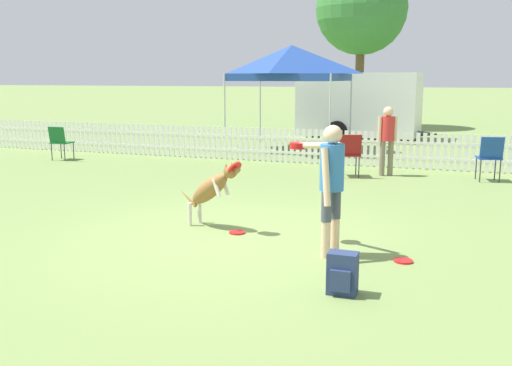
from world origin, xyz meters
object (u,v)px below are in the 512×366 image
at_px(handler_person, 329,175).
at_px(tree_right_grove, 362,9).
at_px(canopy_tent_main, 292,63).
at_px(frisbee_near_handler, 403,261).
at_px(equipment_trailer, 360,104).
at_px(frisbee_near_dog, 237,232).
at_px(spectator_standing, 387,135).
at_px(backpack_on_grass, 342,274).
at_px(leaping_dog, 212,188).
at_px(folding_chair_center, 60,140).
at_px(folding_chair_green_right, 490,154).
at_px(folding_chair_blue_left, 349,151).

xyz_separation_m(handler_person, tree_right_grove, (-2.69, 17.73, 3.85)).
bearing_deg(canopy_tent_main, tree_right_grove, 86.26).
bearing_deg(frisbee_near_handler, equipment_trailer, 101.85).
distance_m(frisbee_near_dog, tree_right_grove, 17.93).
bearing_deg(equipment_trailer, spectator_standing, -73.64).
bearing_deg(backpack_on_grass, spectator_standing, 93.73).
xyz_separation_m(canopy_tent_main, equipment_trailer, (1.38, 3.55, -1.29)).
relative_size(leaping_dog, folding_chair_center, 1.32).
height_order(frisbee_near_handler, folding_chair_green_right, folding_chair_green_right).
bearing_deg(leaping_dog, backpack_on_grass, 70.06).
bearing_deg(backpack_on_grass, folding_chair_blue_left, 100.17).
bearing_deg(backpack_on_grass, leaping_dog, 140.21).
bearing_deg(frisbee_near_dog, canopy_tent_main, 101.81).
bearing_deg(tree_right_grove, equipment_trailer, -79.90).
relative_size(handler_person, folding_chair_blue_left, 1.69).
bearing_deg(equipment_trailer, folding_chair_blue_left, -79.67).
bearing_deg(handler_person, equipment_trailer, 27.95).
xyz_separation_m(leaping_dog, canopy_tent_main, (-1.46, 8.86, 1.89)).
distance_m(handler_person, tree_right_grove, 18.35).
relative_size(backpack_on_grass, equipment_trailer, 0.09).
distance_m(folding_chair_green_right, equipment_trailer, 8.21).
distance_m(folding_chair_blue_left, canopy_tent_main, 5.16).
bearing_deg(canopy_tent_main, frisbee_near_handler, -66.55).
relative_size(frisbee_near_handler, backpack_on_grass, 0.52).
relative_size(spectator_standing, equipment_trailer, 0.31).
bearing_deg(folding_chair_center, folding_chair_blue_left, 177.46).
height_order(equipment_trailer, tree_right_grove, tree_right_grove).
bearing_deg(leaping_dog, spectator_standing, -178.45).
height_order(backpack_on_grass, folding_chair_blue_left, folding_chair_blue_left).
xyz_separation_m(backpack_on_grass, folding_chair_green_right, (1.58, 7.00, 0.35)).
distance_m(backpack_on_grass, folding_chair_green_right, 7.18).
height_order(backpack_on_grass, equipment_trailer, equipment_trailer).
bearing_deg(canopy_tent_main, leaping_dog, -80.67).
bearing_deg(folding_chair_blue_left, handler_person, 79.57).
relative_size(spectator_standing, tree_right_grove, 0.22).
distance_m(leaping_dog, folding_chair_blue_left, 4.85).
xyz_separation_m(frisbee_near_handler, tree_right_grove, (-3.57, 17.72, 4.79)).
bearing_deg(leaping_dog, tree_right_grove, -157.09).
xyz_separation_m(frisbee_near_dog, tree_right_grove, (-1.34, 17.23, 4.79)).
bearing_deg(folding_chair_green_right, canopy_tent_main, -46.26).
relative_size(folding_chair_center, tree_right_grove, 0.13).
relative_size(frisbee_near_dog, canopy_tent_main, 0.07).
distance_m(backpack_on_grass, spectator_standing, 7.09).
distance_m(frisbee_near_dog, equipment_trailer, 12.60).
relative_size(frisbee_near_handler, folding_chair_blue_left, 0.24).
height_order(leaping_dog, canopy_tent_main, canopy_tent_main).
distance_m(backpack_on_grass, tree_right_grove, 19.72).
bearing_deg(frisbee_near_dog, frisbee_near_handler, -12.32).
distance_m(frisbee_near_handler, backpack_on_grass, 1.31).
bearing_deg(folding_chair_blue_left, folding_chair_green_right, 170.35).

